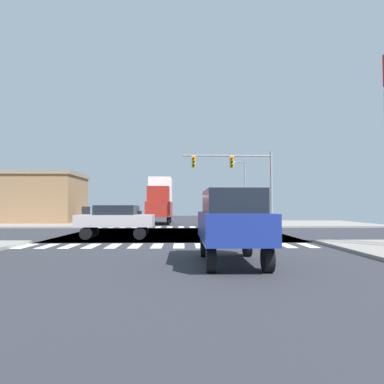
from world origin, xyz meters
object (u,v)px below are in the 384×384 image
(bank_building, at_px, (15,198))
(suv_middle_1, at_px, (231,220))
(sedan_farside_1, at_px, (116,219))
(box_truck_nearside_1, at_px, (160,199))
(traffic_signal_mast, at_px, (237,170))
(sedan_trailing_5, at_px, (131,213))
(street_lamp, at_px, (243,185))

(bank_building, xyz_separation_m, suv_middle_1, (19.65, -26.85, -1.31))
(sedan_farside_1, bearing_deg, box_truck_nearside_1, -4.78)
(traffic_signal_mast, xyz_separation_m, bank_building, (-22.78, 7.56, -2.26))
(sedan_trailing_5, bearing_deg, sedan_farside_1, 95.63)
(sedan_farside_1, bearing_deg, street_lamp, -26.82)
(bank_building, height_order, suv_middle_1, bank_building)
(box_truck_nearside_1, xyz_separation_m, suv_middle_1, (4.00, -25.55, -1.17))
(sedan_trailing_5, xyz_separation_m, suv_middle_1, (7.00, -25.03, 0.28))
(street_lamp, relative_size, sedan_trailing_5, 1.68)
(traffic_signal_mast, distance_m, box_truck_nearside_1, 9.79)
(sedan_farside_1, distance_m, suv_middle_1, 10.33)
(bank_building, bearing_deg, street_lamp, 7.96)
(traffic_signal_mast, distance_m, suv_middle_1, 19.86)
(suv_middle_1, bearing_deg, sedan_trailing_5, 105.63)
(street_lamp, relative_size, sedan_farside_1, 1.68)
(box_truck_nearside_1, bearing_deg, bank_building, -4.74)
(street_lamp, bearing_deg, sedan_farside_1, -116.82)
(street_lamp, bearing_deg, bank_building, -172.04)
(traffic_signal_mast, bearing_deg, box_truck_nearside_1, 138.72)
(sedan_trailing_5, bearing_deg, bank_building, -8.19)
(suv_middle_1, bearing_deg, box_truck_nearside_1, 98.90)
(traffic_signal_mast, xyz_separation_m, street_lamp, (2.37, 11.08, -0.59))
(traffic_signal_mast, height_order, box_truck_nearside_1, traffic_signal_mast)
(box_truck_nearside_1, distance_m, suv_middle_1, 25.89)
(sedan_farside_1, xyz_separation_m, suv_middle_1, (5.40, -8.80, 0.28))
(bank_building, relative_size, suv_middle_1, 3.35)
(traffic_signal_mast, height_order, sedan_trailing_5, traffic_signal_mast)
(bank_building, bearing_deg, suv_middle_1, -53.80)
(traffic_signal_mast, relative_size, sedan_farside_1, 1.83)
(traffic_signal_mast, height_order, suv_middle_1, traffic_signal_mast)
(street_lamp, distance_m, suv_middle_1, 31.00)
(box_truck_nearside_1, bearing_deg, traffic_signal_mast, 138.72)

